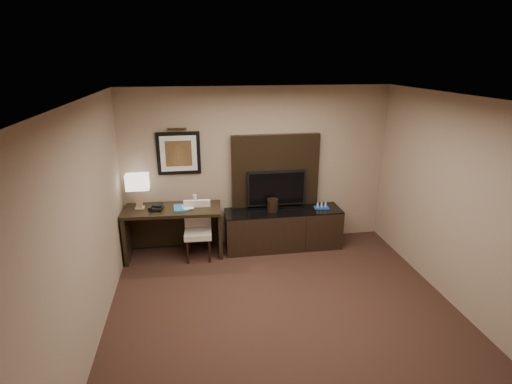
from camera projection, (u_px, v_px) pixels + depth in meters
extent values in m
cube|color=#311B16|center=(290.00, 327.00, 4.88)|extent=(4.50, 5.00, 0.01)
cube|color=silver|center=(298.00, 102.00, 4.01)|extent=(4.50, 5.00, 0.01)
cube|color=gray|center=(257.00, 167.00, 6.78)|extent=(4.50, 0.01, 2.70)
cube|color=gray|center=(81.00, 239.00, 4.10)|extent=(0.01, 5.00, 2.70)
cube|color=gray|center=(476.00, 214.00, 4.78)|extent=(0.01, 5.00, 2.70)
cube|color=black|center=(174.00, 232.00, 6.54)|extent=(1.58, 0.76, 0.83)
cube|color=black|center=(283.00, 229.00, 6.83)|extent=(1.97, 0.55, 0.68)
cube|color=black|center=(275.00, 172.00, 6.79)|extent=(1.50, 0.12, 1.30)
cube|color=black|center=(276.00, 188.00, 6.78)|extent=(1.00, 0.08, 0.60)
cube|color=black|center=(179.00, 153.00, 6.47)|extent=(0.70, 0.04, 0.70)
cylinder|color=#3E2D14|center=(177.00, 129.00, 6.30)|extent=(0.04, 0.04, 0.30)
cube|color=#1B69B5|center=(181.00, 208.00, 6.40)|extent=(0.25, 0.32, 0.02)
imported|color=#BDAB95|center=(182.00, 202.00, 6.35)|extent=(0.16, 0.06, 0.22)
cylinder|color=silver|center=(195.00, 201.00, 6.47)|extent=(0.08, 0.08, 0.19)
cylinder|color=black|center=(273.00, 205.00, 6.67)|extent=(0.24, 0.24, 0.21)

